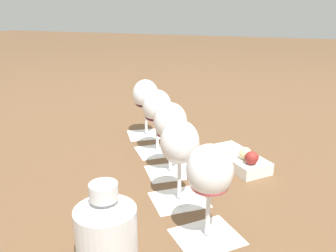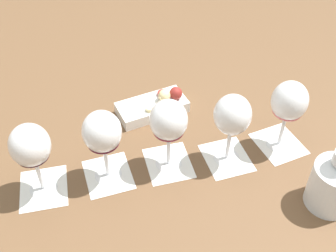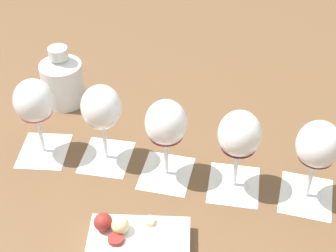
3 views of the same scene
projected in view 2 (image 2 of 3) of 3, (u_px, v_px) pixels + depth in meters
name	position (u px, v px, depth m)	size (l,w,h in m)	color
ground_plane	(168.00, 166.00, 0.97)	(8.00, 8.00, 0.00)	brown
tasting_card_0	(279.00, 144.00, 1.02)	(0.15, 0.15, 0.00)	white
tasting_card_1	(227.00, 158.00, 0.98)	(0.15, 0.15, 0.00)	white
tasting_card_2	(168.00, 163.00, 0.97)	(0.15, 0.15, 0.00)	white
tasting_card_3	(108.00, 175.00, 0.95)	(0.15, 0.15, 0.00)	white
tasting_card_4	(44.00, 188.00, 0.92)	(0.15, 0.15, 0.00)	white
wine_glass_0	(289.00, 104.00, 0.93)	(0.08, 0.08, 0.18)	white
wine_glass_1	(232.00, 118.00, 0.90)	(0.08, 0.08, 0.18)	white
wine_glass_2	(169.00, 123.00, 0.88)	(0.08, 0.08, 0.18)	white
wine_glass_3	(102.00, 134.00, 0.86)	(0.08, 0.08, 0.18)	white
wine_glass_4	(31.00, 148.00, 0.83)	(0.08, 0.08, 0.18)	white
ceramic_vase	(335.00, 182.00, 0.85)	(0.10, 0.10, 0.15)	silver
snack_dish	(155.00, 106.00, 1.09)	(0.19, 0.19, 0.06)	white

